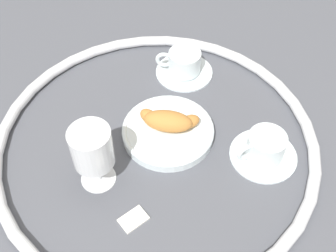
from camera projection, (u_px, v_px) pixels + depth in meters
name	position (u px, v px, depth m)	size (l,w,h in m)	color
ground_plane	(156.00, 143.00, 0.86)	(2.20, 2.20, 0.00)	#4C4F56
table_chrome_rim	(156.00, 139.00, 0.85)	(0.66, 0.66, 0.02)	silver
pastry_plate	(168.00, 131.00, 0.87)	(0.19, 0.19, 0.02)	silver
croissant_large	(168.00, 121.00, 0.85)	(0.14, 0.07, 0.04)	#BC7A38
coffee_cup_near	(184.00, 64.00, 0.98)	(0.14, 0.14, 0.06)	silver
coffee_cup_far	(265.00, 148.00, 0.82)	(0.14, 0.14, 0.06)	silver
juice_glass_left	(92.00, 150.00, 0.74)	(0.08, 0.08, 0.14)	white
sugar_packet	(133.00, 219.00, 0.75)	(0.05, 0.03, 0.01)	white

